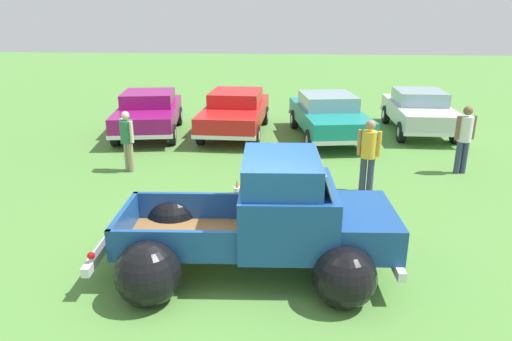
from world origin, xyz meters
name	(u,v)px	position (x,y,z in m)	size (l,w,h in m)	color
ground_plane	(246,268)	(0.00, 0.00, 0.00)	(80.00, 80.00, 0.00)	#548C3D
vintage_pickup_truck	(270,226)	(0.39, 0.02, 0.76)	(4.72, 2.98, 1.96)	black
show_car_0	(149,111)	(-4.18, 8.42, 0.78)	(2.62, 4.52, 1.43)	black
show_car_1	(235,110)	(-1.29, 8.82, 0.79)	(2.05, 4.72, 1.43)	black
show_car_2	(328,114)	(1.81, 8.45, 0.79)	(2.67, 4.77, 1.43)	black
show_car_3	(419,110)	(4.97, 9.50, 0.78)	(1.91, 4.21, 1.43)	black
spectator_0	(465,135)	(5.03, 5.17, 1.01)	(0.54, 0.41, 1.76)	navy
spectator_1	(127,138)	(-3.55, 4.60, 0.90)	(0.48, 0.48, 1.59)	gray
spectator_2	(369,152)	(2.42, 3.64, 0.97)	(0.54, 0.42, 1.70)	navy
lane_cone_0	(380,206)	(2.48, 2.04, 0.31)	(0.36, 0.36, 0.63)	black
lane_cone_1	(237,194)	(-0.44, 2.45, 0.31)	(0.36, 0.36, 0.63)	black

